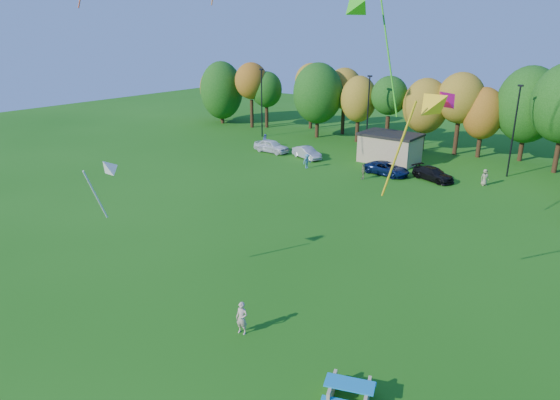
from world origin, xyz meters
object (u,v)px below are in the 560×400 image
Objects in this scene: kite_flyer at (242,318)px; car_d at (433,174)px; car_a at (271,146)px; car_b at (307,153)px; picnic_table at (349,391)px; car_c at (387,169)px.

car_d is (-2.46, 30.87, -0.20)m from kite_flyer.
car_a is 19.82m from car_d.
car_b is 0.92× the size of car_d.
car_d is (-9.01, 31.78, 0.14)m from picnic_table.
car_a is at bearing 96.36° from car_c.
picnic_table is 33.62m from car_c.
car_c is at bearing 92.31° from kite_flyer.
kite_flyer is 0.41× the size of car_b.
car_d is at bearing -68.35° from car_b.
kite_flyer is 0.36× the size of car_c.
car_a is at bearing 112.31° from picnic_table.
car_b is (-23.75, 31.33, 0.18)m from picnic_table.
kite_flyer reaches higher than car_d.
car_b is at bearing 108.76° from kite_flyer.
car_b is (5.07, 0.14, -0.10)m from car_a.
car_b is at bearing -87.85° from car_a.
car_a is 1.02× the size of car_d.
car_c is at bearing 93.19° from picnic_table.
picnic_table is at bearing -148.56° from car_c.
car_b is at bearing 94.87° from car_c.
car_c reaches higher than picnic_table.
car_c is 1.06× the size of car_d.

